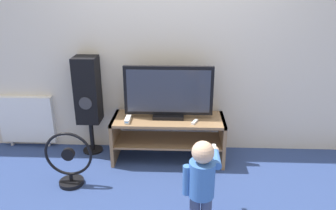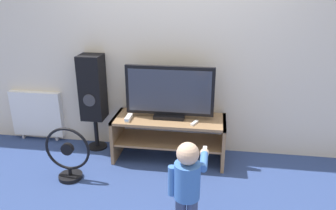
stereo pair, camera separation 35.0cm
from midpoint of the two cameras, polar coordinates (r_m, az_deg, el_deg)
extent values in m
plane|color=navy|center=(3.68, -2.87, -11.15)|extent=(16.00, 16.00, 0.00)
cube|color=silver|center=(3.74, -2.45, 10.84)|extent=(10.00, 0.06, 2.60)
cube|color=#93704C|center=(3.66, -2.67, -2.56)|extent=(1.26, 0.48, 0.03)
cube|color=#93704C|center=(3.78, -2.61, -6.26)|extent=(1.22, 0.44, 0.02)
cube|color=#93704C|center=(3.86, -11.73, -5.63)|extent=(0.04, 0.48, 0.51)
cube|color=#93704C|center=(3.76, 6.75, -6.05)|extent=(0.04, 0.48, 0.51)
cube|color=black|center=(3.67, -2.65, -1.90)|extent=(0.34, 0.20, 0.04)
cube|color=black|center=(3.57, -2.73, 2.47)|extent=(0.98, 0.05, 0.55)
cube|color=#333847|center=(3.54, -2.76, 2.33)|extent=(0.91, 0.01, 0.48)
cube|color=white|center=(3.61, -9.79, -2.56)|extent=(0.05, 0.17, 0.04)
cube|color=#3F8CE5|center=(3.53, -10.07, -3.12)|extent=(0.03, 0.00, 0.01)
cube|color=white|center=(3.53, 1.85, -3.01)|extent=(0.08, 0.13, 0.02)
cylinder|color=#337FD8|center=(3.52, 1.85, -2.82)|extent=(0.01, 0.01, 0.00)
cylinder|color=#3F72C6|center=(2.63, 2.04, -12.88)|extent=(0.21, 0.21, 0.30)
sphere|color=beige|center=(2.50, 2.11, -8.31)|extent=(0.18, 0.18, 0.18)
cylinder|color=#3F72C6|center=(2.64, -0.63, -13.05)|extent=(0.06, 0.06, 0.25)
cylinder|color=#3F72C6|center=(2.68, 4.68, -9.34)|extent=(0.06, 0.25, 0.06)
sphere|color=beige|center=(2.79, 4.59, -8.04)|extent=(0.08, 0.08, 0.08)
cube|color=white|center=(2.82, 4.56, -7.65)|extent=(0.03, 0.13, 0.02)
cylinder|color=black|center=(4.18, -15.29, -7.60)|extent=(0.24, 0.24, 0.02)
cylinder|color=black|center=(4.09, -15.54, -5.27)|extent=(0.05, 0.05, 0.40)
cube|color=black|center=(3.88, -16.35, 2.50)|extent=(0.26, 0.26, 0.77)
cylinder|color=#38383D|center=(3.80, -16.79, 0.22)|extent=(0.15, 0.01, 0.15)
cylinder|color=black|center=(3.62, -19.19, -12.65)|extent=(0.25, 0.25, 0.04)
cylinder|color=black|center=(3.59, -19.30, -11.85)|extent=(0.04, 0.04, 0.08)
torus|color=black|center=(3.46, -19.82, -8.14)|extent=(0.48, 0.03, 0.48)
cylinder|color=black|center=(3.46, -19.82, -8.14)|extent=(0.13, 0.05, 0.13)
cube|color=white|center=(4.44, -25.46, -2.32)|extent=(0.67, 0.08, 0.59)
cube|color=silver|center=(4.68, -27.41, -5.89)|extent=(0.03, 0.05, 0.06)
cube|color=silver|center=(4.47, -22.14, -6.26)|extent=(0.03, 0.05, 0.06)
camera|label=1|loc=(0.17, -92.86, -1.08)|focal=35.00mm
camera|label=2|loc=(0.17, 87.14, 1.08)|focal=35.00mm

